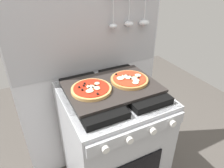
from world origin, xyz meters
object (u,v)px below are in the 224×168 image
at_px(stove, 112,142).
at_px(pizza_right, 129,79).
at_px(pizza_left, 91,89).
at_px(baking_tray, 112,87).

relative_size(stove, pizza_right, 3.90).
height_order(stove, pizza_left, pizza_left).
relative_size(baking_tray, pizza_right, 2.34).
height_order(stove, baking_tray, baking_tray).
xyz_separation_m(stove, pizza_left, (-0.13, 0.00, 0.48)).
bearing_deg(pizza_right, baking_tray, -179.51).
distance_m(stove, baking_tray, 0.46).
relative_size(pizza_left, pizza_right, 1.00).
xyz_separation_m(stove, baking_tray, (0.00, 0.00, 0.46)).
relative_size(stove, baking_tray, 1.67).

